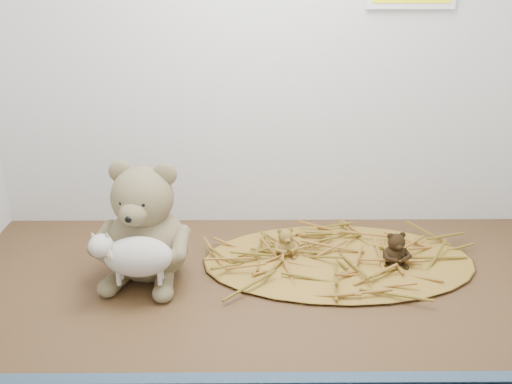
{
  "coord_description": "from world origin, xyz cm",
  "views": [
    {
      "loc": [
        -2.62,
        -92.8,
        59.23
      ],
      "look_at": [
        -1.88,
        1.5,
        19.32
      ],
      "focal_mm": 40.0,
      "sensor_mm": 36.0,
      "label": 1
    }
  ],
  "objects_px": {
    "mini_teddy_tan": "(285,241)",
    "mini_teddy_brown": "(395,247)",
    "toy_lamb": "(138,257)",
    "main_teddy": "(145,221)"
  },
  "relations": [
    {
      "from": "mini_teddy_tan",
      "to": "mini_teddy_brown",
      "type": "xyz_separation_m",
      "value": [
        0.22,
        -0.04,
        0.0
      ]
    },
    {
      "from": "toy_lamb",
      "to": "mini_teddy_brown",
      "type": "xyz_separation_m",
      "value": [
        0.49,
        0.11,
        -0.04
      ]
    },
    {
      "from": "toy_lamb",
      "to": "mini_teddy_tan",
      "type": "relative_size",
      "value": 2.56
    },
    {
      "from": "toy_lamb",
      "to": "mini_teddy_tan",
      "type": "height_order",
      "value": "toy_lamb"
    },
    {
      "from": "main_teddy",
      "to": "toy_lamb",
      "type": "distance_m",
      "value": 0.09
    },
    {
      "from": "mini_teddy_brown",
      "to": "toy_lamb",
      "type": "bearing_deg",
      "value": -177.83
    },
    {
      "from": "mini_teddy_tan",
      "to": "main_teddy",
      "type": "bearing_deg",
      "value": -178.9
    },
    {
      "from": "toy_lamb",
      "to": "mini_teddy_tan",
      "type": "distance_m",
      "value": 0.31
    },
    {
      "from": "mini_teddy_tan",
      "to": "mini_teddy_brown",
      "type": "bearing_deg",
      "value": -22.31
    },
    {
      "from": "toy_lamb",
      "to": "mini_teddy_tan",
      "type": "bearing_deg",
      "value": 28.79
    }
  ]
}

